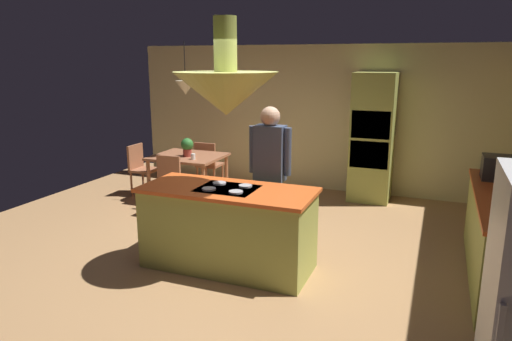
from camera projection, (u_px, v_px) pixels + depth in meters
ground at (236, 259)px, 5.49m from camera, size 8.16×8.16×0.00m
wall_back at (314, 118)px, 8.31m from camera, size 6.80×0.10×2.55m
kitchen_island at (228, 228)px, 5.20m from camera, size 1.92×0.84×0.94m
counter_run_right at (505, 237)px, 4.90m from camera, size 0.73×2.44×0.92m
oven_tower at (372, 138)px, 7.60m from camera, size 0.66×0.62×2.10m
dining_table at (188, 161)px, 7.66m from camera, size 1.12×0.95×0.76m
person_at_island at (270, 168)px, 5.60m from camera, size 0.53×0.24×1.76m
range_hood at (226, 91)px, 4.84m from camera, size 1.10×1.10×1.00m
pendant_light_over_table at (185, 88)px, 7.38m from camera, size 0.32×0.32×0.82m
chair_facing_island at (166, 181)px, 7.07m from camera, size 0.40×0.40×0.87m
chair_by_back_wall at (208, 162)px, 8.32m from camera, size 0.40×0.40×0.87m
chair_at_corner at (141, 166)px, 8.03m from camera, size 0.40×0.40×0.87m
potted_plant_on_table at (187, 146)px, 7.53m from camera, size 0.20×0.20×0.30m
cup_on_table at (193, 157)px, 7.33m from camera, size 0.07×0.07×0.09m
microwave_on_counter at (503, 168)px, 5.41m from camera, size 0.46×0.36×0.28m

